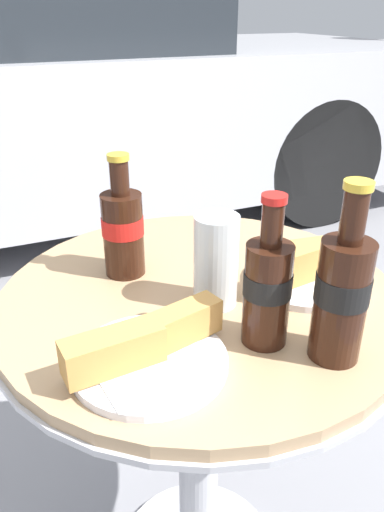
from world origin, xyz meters
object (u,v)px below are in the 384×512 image
Objects in this scene: cola_bottle_center at (267,288)px; lunch_plate_far at (306,270)px; parked_car at (24,100)px; drinking_glass at (216,265)px; cola_bottle_right at (342,293)px; lunch_plate_near at (146,351)px; cola_bottle_left at (123,229)px; bistro_table at (199,372)px.

lunch_plate_far is (0.15, 0.11, -0.06)m from cola_bottle_center.
lunch_plate_far is 0.05× the size of parked_car.
cola_bottle_right is at bearing -64.35° from drinking_glass.
drinking_glass is 0.19m from lunch_plate_near.
cola_bottle_center is at bearing -65.99° from cola_bottle_left.
cola_bottle_left is 0.94× the size of lunch_plate_near.
parked_car is (-0.01, 2.31, 0.13)m from bistro_table.
cola_bottle_center reaches higher than lunch_plate_far.
parked_car is (-0.19, 2.36, -0.07)m from lunch_plate_far.
cola_bottle_center is (0.03, -0.16, 0.26)m from bistro_table.
cola_bottle_right is at bearing -60.73° from cola_bottle_left.
parked_car reaches higher than lunch_plate_far.
parked_car reaches higher than cola_bottle_center.
cola_bottle_right is at bearing -44.19° from cola_bottle_center.
cola_bottle_center is 0.05× the size of parked_car.
cola_bottle_left is at bearing 114.01° from cola_bottle_center.
cola_bottle_right reaches higher than bistro_table.
cola_bottle_right reaches higher than drinking_glass.
cola_bottle_center reaches higher than cola_bottle_left.
cola_bottle_center is 1.03× the size of lunch_plate_far.
bistro_table is 2.88× the size of cola_bottle_right.
cola_bottle_center is at bearing -80.44° from bistro_table.
parked_car is at bearing 86.98° from lunch_plate_near.
cola_bottle_left is 0.87× the size of cola_bottle_right.
cola_bottle_right is 1.13× the size of cola_bottle_center.
lunch_plate_far is at bearing 66.05° from cola_bottle_right.
cola_bottle_right is (0.19, -0.34, 0.01)m from cola_bottle_left.
lunch_plate_near is at bearing -93.02° from parked_car.
lunch_plate_near is at bearing 175.09° from cola_bottle_center.
cola_bottle_left is 2.20m from parked_car.
cola_bottle_center is 0.20m from lunch_plate_far.
drinking_glass is 0.03× the size of parked_car.
lunch_plate_far is at bearing 37.23° from cola_bottle_center.
parked_car reaches higher than bistro_table.
cola_bottle_right is 1.17× the size of lunch_plate_far.
parked_car is (-0.11, 2.54, -0.14)m from cola_bottle_right.
cola_bottle_center is at bearing 135.81° from cola_bottle_right.
parked_car is (-0.04, 2.47, -0.13)m from cola_bottle_center.
bistro_table is 0.37m from cola_bottle_right.
cola_bottle_right is 0.26m from lunch_plate_near.
cola_bottle_right is 1.08× the size of lunch_plate_near.
lunch_plate_far reaches higher than bistro_table.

